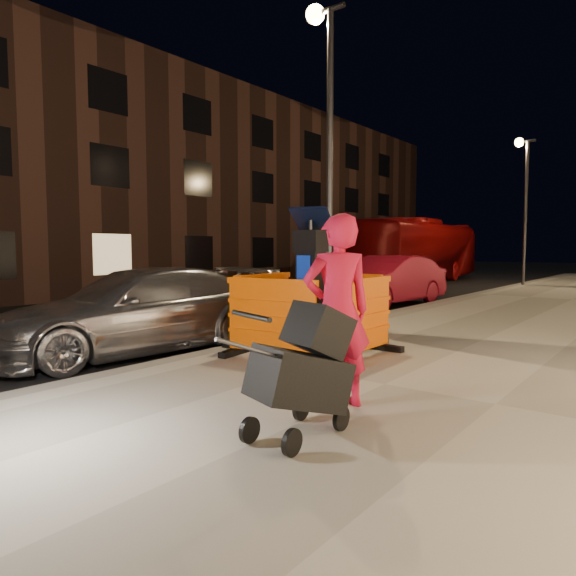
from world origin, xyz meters
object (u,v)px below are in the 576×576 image
Objects in this scene: barrier_bldgside at (364,318)px; car_silver at (140,352)px; barrier_front at (271,320)px; bus_doubledecker at (417,282)px; barrier_kerbside at (264,308)px; stroller at (299,373)px; barrier_back at (343,307)px; man at (337,311)px; car_red at (386,306)px; parking_kiosk at (310,283)px.

car_silver is (-3.48, -1.32, -0.72)m from barrier_bldgside.
bus_doubledecker reaches higher than barrier_front.
bus_doubledecker is at bearing 12.01° from barrier_kerbside.
stroller is at bearing -139.57° from barrier_kerbside.
man is at bearing -58.26° from barrier_back.
man is (1.85, -1.20, 0.38)m from barrier_front.
barrier_kerbside reaches higher than car_silver.
car_red is at bearing 131.99° from stroller.
barrier_bldgside is (1.90, 0.00, 0.00)m from barrier_kerbside.
barrier_kerbside is 0.13× the size of bus_doubledecker.
barrier_kerbside is 2.18m from car_silver.
car_red is (-1.49, 7.36, -0.72)m from barrier_kerbside.
barrier_back is at bearing 82.91° from barrier_front.
parking_kiosk is at bearing 142.57° from stroller.
stroller reaches higher than car_red.
bus_doubledecker is at bearing 100.89° from barrier_front.
barrier_front is 2.94m from stroller.
bus_doubledecker is (-6.12, 17.90, -1.18)m from parking_kiosk.
barrier_kerbside is at bearing 89.91° from barrier_bldgside.
parking_kiosk is at bearing 37.33° from car_silver.
barrier_back is 0.33× the size of car_red.
car_red is 10.49m from man.
man is (7.97, -20.05, 1.11)m from bus_doubledecker.
bus_doubledecker is 10.30× the size of stroller.
barrier_bldgside is 3.24m from stroller.
barrier_back is 18.04m from bus_doubledecker.
barrier_kerbside is 1.90m from barrier_bldgside.
parking_kiosk is 1.91× the size of stroller.
car_red is (-2.44, 8.31, -0.72)m from barrier_front.
barrier_kerbside is at bearing 153.19° from stroller.
barrier_front and barrier_bldgside have the same top height.
man reaches higher than barrier_back.
man reaches higher than car_red.
barrier_front is 19.84m from bus_doubledecker.
bus_doubledecker is at bearing 110.75° from barrier_back.
bus_doubledecker is at bearing 110.37° from car_silver.
car_silver is at bearing 110.66° from barrier_bldgside.
barrier_back and barrier_bldgside have the same top height.
barrier_bldgside is at bearing -94.09° from barrier_kerbside.
parking_kiosk is at bearing -100.63° from man.
barrier_back reaches higher than car_silver.
bus_doubledecker reaches higher than barrier_back.
barrier_kerbside is 3.55m from man.
parking_kiosk is at bearing 82.91° from barrier_front.
bus_doubledecker reaches higher than stroller.
barrier_kerbside is at bearing -76.45° from bus_doubledecker.
barrier_bldgside is (0.95, 0.00, -0.46)m from parking_kiosk.
barrier_back is 1.00× the size of barrier_kerbside.
stroller is (2.05, -4.00, -0.03)m from barrier_back.
bus_doubledecker is at bearing -119.67° from man.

